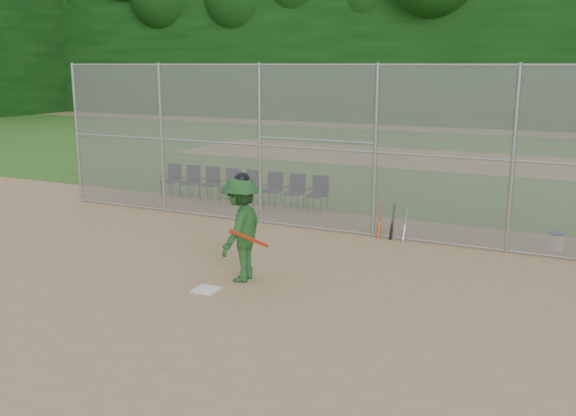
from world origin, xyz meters
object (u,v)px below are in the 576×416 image
at_px(home_plate, 206,290).
at_px(batter_at_plate, 241,229).
at_px(water_cooler, 556,241).
at_px(chair_0, 171,180).

bearing_deg(home_plate, batter_at_plate, 69.73).
distance_m(water_cooler, chair_0, 11.19).
bearing_deg(water_cooler, chair_0, 173.60).
distance_m(home_plate, batter_at_plate, 1.29).
bearing_deg(batter_at_plate, home_plate, -110.27).
height_order(home_plate, chair_0, chair_0).
relative_size(water_cooler, chair_0, 0.43).
bearing_deg(chair_0, batter_at_plate, -44.89).
height_order(water_cooler, chair_0, chair_0).
height_order(batter_at_plate, chair_0, batter_at_plate).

